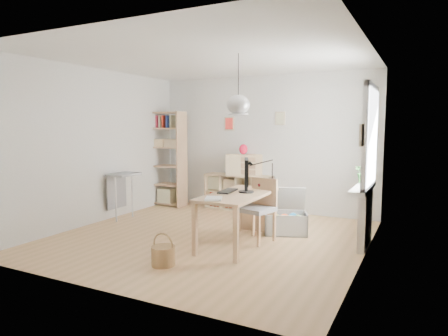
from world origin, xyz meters
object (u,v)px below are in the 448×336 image
at_px(drawer_chest, 244,165).
at_px(tall_bookshelf, 167,155).
at_px(storage_chest, 286,218).
at_px(cube_shelf, 238,195).
at_px(monitor, 246,174).
at_px(chair, 259,206).
at_px(desk, 238,200).

bearing_deg(drawer_chest, tall_bookshelf, 163.87).
height_order(tall_bookshelf, storage_chest, tall_bookshelf).
distance_m(cube_shelf, monitor, 2.47).
distance_m(monitor, drawer_chest, 2.26).
bearing_deg(cube_shelf, storage_chest, -41.60).
bearing_deg(drawer_chest, monitor, -89.27).
height_order(cube_shelf, drawer_chest, drawer_chest).
bearing_deg(drawer_chest, cube_shelf, 139.34).
relative_size(tall_bookshelf, drawer_chest, 2.76).
height_order(chair, monitor, monitor).
relative_size(desk, tall_bookshelf, 0.75).
bearing_deg(drawer_chest, storage_chest, -67.72).
bearing_deg(chair, desk, -103.95).
relative_size(desk, cube_shelf, 1.07).
relative_size(desk, drawer_chest, 2.07).
bearing_deg(storage_chest, cube_shelf, 118.15).
height_order(chair, drawer_chest, drawer_chest).
bearing_deg(monitor, desk, -141.05).
xyz_separation_m(tall_bookshelf, storage_chest, (3.00, -0.99, -0.86)).
height_order(cube_shelf, tall_bookshelf, tall_bookshelf).
distance_m(cube_shelf, tall_bookshelf, 1.77).
bearing_deg(desk, cube_shelf, 114.61).
relative_size(desk, monitor, 2.83).
distance_m(cube_shelf, drawer_chest, 0.65).
bearing_deg(chair, tall_bookshelf, 164.26).
distance_m(tall_bookshelf, chair, 3.25).
bearing_deg(cube_shelf, monitor, -62.48).
xyz_separation_m(tall_bookshelf, chair, (2.77, -1.61, -0.56)).
distance_m(cube_shelf, chair, 2.26).
relative_size(cube_shelf, monitor, 2.65).
bearing_deg(chair, cube_shelf, 136.93).
bearing_deg(cube_shelf, drawer_chest, -16.51).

